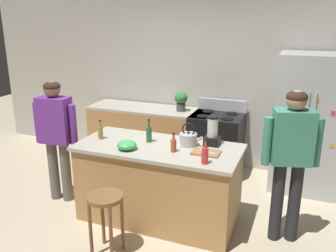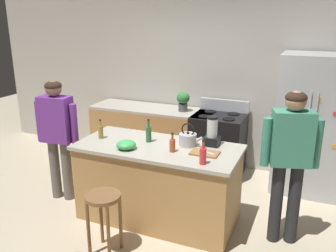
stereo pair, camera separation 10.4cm
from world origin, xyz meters
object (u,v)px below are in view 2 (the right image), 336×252
Objects in this scene: refrigerator at (311,125)px; bar_stool at (104,208)px; bottle_olive_oil at (149,134)px; chef_knife at (207,152)px; person_by_island_left at (57,130)px; mixing_bowl at (126,145)px; bottle_vinegar at (101,131)px; bottle_soda at (203,155)px; bottle_cooking_sauce at (172,145)px; cutting_board at (205,153)px; stove_range at (218,144)px; potted_plant at (183,100)px; kitchen_island at (158,183)px; blender_appliance at (212,133)px; person_by_sink_right at (290,154)px; tea_kettle at (188,139)px.

bar_stool is at bearing -128.23° from refrigerator.
bottle_olive_oil is 0.76m from chef_knife.
person_by_island_left is 2.43× the size of bar_stool.
bottle_vinegar is at bearing 156.48° from mixing_bowl.
bottle_olive_oil reaches higher than bottle_soda.
bar_stool is (-1.82, -2.31, -0.43)m from refrigerator.
bar_stool is 1.21m from chef_knife.
person_by_island_left reaches higher than mixing_bowl.
cutting_board is (0.34, 0.07, -0.07)m from bottle_cooking_sauce.
cutting_board is at bearing -80.48° from stove_range.
person_by_island_left is 1.98m from chef_knife.
chef_knife is (0.74, -0.11, -0.08)m from bottle_olive_oil.
bottle_soda is (0.41, -0.19, 0.02)m from bottle_cooking_sauce.
potted_plant is 1.73m from bottle_cooking_sauce.
mixing_bowl is (-0.00, -1.78, -0.12)m from potted_plant.
bar_stool is 1.03m from bottle_olive_oil.
refrigerator is 2.97m from bar_stool.
kitchen_island is 0.84m from bar_stool.
refrigerator is 8.73× the size of bottle_cooking_sauce.
person_by_island_left is at bearing -137.52° from stove_range.
bottle_olive_oil is 0.34m from mixing_bowl.
bottle_vinegar is (-0.46, -1.58, -0.09)m from potted_plant.
bottle_cooking_sauce reaches higher than mixing_bowl.
bottle_cooking_sauce is at bearing -4.61° from bottle_vinegar.
blender_appliance is at bearing 53.38° from bar_stool.
bottle_vinegar reaches higher than bottle_cooking_sauce.
cutting_board is (-0.86, -0.14, -0.07)m from person_by_sink_right.
bar_stool is at bearing -88.94° from potted_plant.
potted_plant is 1.80m from cutting_board.
stove_range is (-1.28, 0.02, -0.47)m from refrigerator.
tea_kettle is (1.71, 0.17, 0.05)m from person_by_island_left.
chef_knife is at bearing 99.09° from bottle_soda.
stove_range is at bearing 178.89° from refrigerator.
potted_plant is 1.65m from bottle_vinegar.
kitchen_island is at bearing 176.77° from cutting_board.
person_by_sink_right is at bearing -51.66° from stove_range.
person_by_island_left reaches higher than tea_kettle.
person_by_island_left is 1.46m from bar_stool.
kitchen_island is 1.18× the size of person_by_island_left.
kitchen_island is 1.00× the size of refrigerator.
bottle_cooking_sauce is (0.46, 0.70, 0.50)m from bar_stool.
kitchen_island is 0.74m from cutting_board.
bottle_olive_oil is at bearing -140.78° from refrigerator.
bottle_soda is (0.63, -0.30, 0.56)m from kitchen_island.
bottle_vinegar is (-0.59, -0.11, -0.02)m from bottle_olive_oil.
tea_kettle is (0.59, -1.41, -0.09)m from potted_plant.
bar_stool is (-1.66, -0.92, -0.50)m from person_by_sink_right.
person_by_sink_right reaches higher than bottle_olive_oil.
potted_plant is at bearing 118.12° from cutting_board.
tea_kettle is (1.05, 0.17, -0.01)m from bottle_vinegar.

